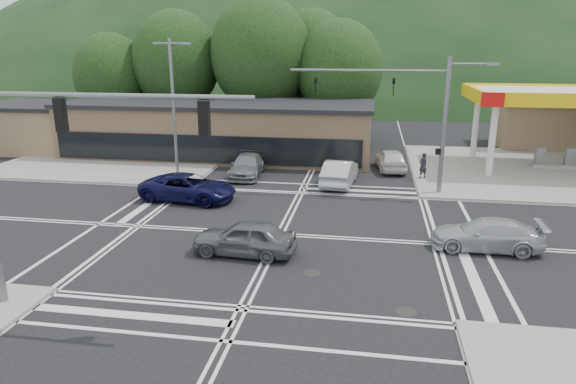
% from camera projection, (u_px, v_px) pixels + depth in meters
% --- Properties ---
extents(ground, '(120.00, 120.00, 0.00)m').
position_uv_depth(ground, '(280.00, 234.00, 24.23)').
color(ground, black).
rests_on(ground, ground).
extents(sidewalk_ne, '(16.00, 16.00, 0.15)m').
position_uv_depth(sidewalk_ne, '(527.00, 171.00, 36.09)').
color(sidewalk_ne, gray).
rests_on(sidewalk_ne, ground).
extents(sidewalk_nw, '(16.00, 16.00, 0.15)m').
position_uv_depth(sidewalk_nw, '(128.00, 156.00, 40.77)').
color(sidewalk_nw, gray).
rests_on(sidewalk_nw, ground).
extents(gas_station_canopy, '(12.32, 8.34, 5.75)m').
position_uv_depth(gas_station_canopy, '(563.00, 99.00, 35.35)').
color(gas_station_canopy, silver).
rests_on(gas_station_canopy, ground).
extents(convenience_store, '(10.00, 6.00, 3.80)m').
position_uv_depth(convenience_store, '(558.00, 125.00, 44.29)').
color(convenience_store, '#846B4F').
rests_on(convenience_store, ground).
extents(commercial_row, '(24.00, 8.00, 4.00)m').
position_uv_depth(commercial_row, '(219.00, 131.00, 41.04)').
color(commercial_row, brown).
rests_on(commercial_row, ground).
extents(commercial_nw, '(8.00, 7.00, 3.60)m').
position_uv_depth(commercial_nw, '(38.00, 128.00, 43.59)').
color(commercial_nw, '#846B4F').
rests_on(commercial_nw, ground).
extents(hill_north, '(252.00, 126.00, 140.00)m').
position_uv_depth(hill_north, '(354.00, 86.00, 109.56)').
color(hill_north, black).
rests_on(hill_north, ground).
extents(tree_n_a, '(8.00, 8.00, 11.75)m').
position_uv_depth(tree_n_a, '(176.00, 61.00, 47.19)').
color(tree_n_a, '#382619').
rests_on(tree_n_a, ground).
extents(tree_n_b, '(9.00, 9.00, 12.98)m').
position_uv_depth(tree_n_b, '(261.00, 54.00, 45.76)').
color(tree_n_b, '#382619').
rests_on(tree_n_b, ground).
extents(tree_n_c, '(7.60, 7.60, 10.87)m').
position_uv_depth(tree_n_c, '(339.00, 70.00, 45.03)').
color(tree_n_c, '#382619').
rests_on(tree_n_c, ground).
extents(tree_n_d, '(6.80, 6.80, 9.76)m').
position_uv_depth(tree_n_d, '(111.00, 76.00, 47.53)').
color(tree_n_d, '#382619').
rests_on(tree_n_d, ground).
extents(tree_n_e, '(8.40, 8.40, 11.98)m').
position_uv_depth(tree_n_e, '(311.00, 61.00, 49.11)').
color(tree_n_e, '#382619').
rests_on(tree_n_e, ground).
extents(streetlight_nw, '(2.50, 0.25, 9.00)m').
position_uv_depth(streetlight_nw, '(174.00, 103.00, 32.68)').
color(streetlight_nw, slate).
rests_on(streetlight_nw, ground).
extents(signal_mast_ne, '(11.65, 0.30, 8.00)m').
position_uv_depth(signal_mast_ne, '(423.00, 109.00, 29.52)').
color(signal_mast_ne, slate).
rests_on(signal_mast_ne, ground).
extents(signal_mast_sw, '(9.14, 0.28, 8.00)m').
position_uv_depth(signal_mast_sw, '(32.00, 162.00, 16.03)').
color(signal_mast_sw, slate).
rests_on(signal_mast_sw, ground).
extents(car_blue_west, '(5.72, 3.10, 1.52)m').
position_uv_depth(car_blue_west, '(188.00, 187.00, 29.35)').
color(car_blue_west, '#0B0C34').
rests_on(car_blue_west, ground).
extents(car_grey_center, '(4.50, 2.02, 1.50)m').
position_uv_depth(car_grey_center, '(245.00, 238.00, 21.77)').
color(car_grey_center, '#56585B').
rests_on(car_grey_center, ground).
extents(car_silver_east, '(4.76, 2.05, 1.37)m').
position_uv_depth(car_silver_east, '(486.00, 234.00, 22.32)').
color(car_silver_east, '#AFB1B7').
rests_on(car_silver_east, ground).
extents(car_queue_a, '(2.21, 5.08, 1.63)m').
position_uv_depth(car_queue_a, '(340.00, 172.00, 32.57)').
color(car_queue_a, '#B4B8BC').
rests_on(car_queue_a, ground).
extents(car_queue_b, '(2.41, 4.72, 1.54)m').
position_uv_depth(car_queue_b, '(391.00, 160.00, 36.43)').
color(car_queue_b, silver).
rests_on(car_queue_b, ground).
extents(car_northbound, '(2.38, 5.07, 1.43)m').
position_uv_depth(car_northbound, '(247.00, 166.00, 34.82)').
color(car_northbound, slate).
rests_on(car_northbound, ground).
extents(pedestrian, '(0.74, 0.68, 1.69)m').
position_uv_depth(pedestrian, '(423.00, 166.00, 33.65)').
color(pedestrian, black).
rests_on(pedestrian, sidewalk_ne).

